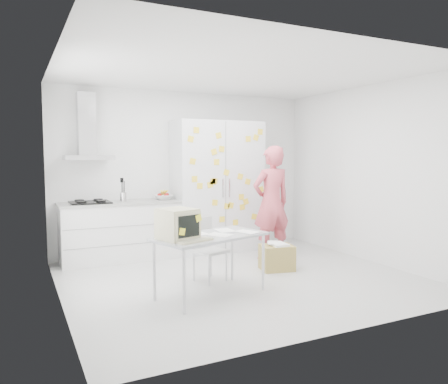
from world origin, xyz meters
name	(u,v)px	position (x,y,z in m)	size (l,w,h in m)	color
floor	(240,279)	(0.00, 0.00, -0.01)	(4.50, 4.00, 0.02)	silver
walls	(217,175)	(0.00, 0.72, 1.35)	(4.52, 4.01, 2.70)	white
ceiling	(240,72)	(0.00, 0.00, 2.70)	(4.50, 4.00, 0.02)	white
counter_run	(121,230)	(-1.20, 1.70, 0.47)	(1.84, 0.63, 1.28)	white
range_hood	(87,134)	(-1.65, 1.84, 1.96)	(0.70, 0.48, 1.01)	silver
tall_cabinet	(217,187)	(0.45, 1.67, 1.10)	(1.50, 0.68, 2.20)	silver
person	(271,203)	(0.96, 0.75, 0.89)	(0.65, 0.43, 1.78)	#D0515E
desk	(191,230)	(-0.90, -0.51, 0.80)	(1.46, 1.01, 1.05)	#ABAFB7
chair	(207,245)	(-0.43, 0.12, 0.46)	(0.47, 0.47, 0.82)	silver
cardboard_box	(277,257)	(0.67, 0.14, 0.19)	(0.51, 0.44, 0.39)	#A79248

